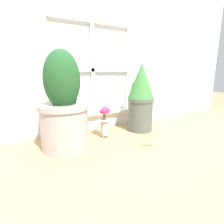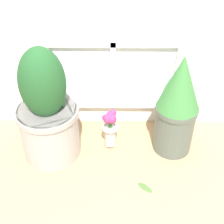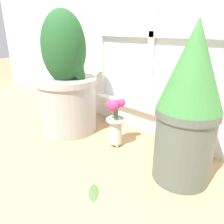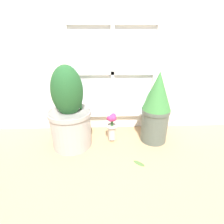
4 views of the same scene
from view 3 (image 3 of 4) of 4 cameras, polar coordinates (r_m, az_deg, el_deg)
The scene contains 5 objects.
ground_plane at distance 1.16m, azimuth -10.31°, elevation -14.63°, with size 10.00×10.00×0.00m, color tan.
potted_plant_left at distance 1.48m, azimuth -11.81°, elevation 7.52°, with size 0.40×0.40×0.79m.
potted_plant_right at distance 0.98m, azimuth 19.35°, elevation 1.64°, with size 0.28×0.28×0.71m.
flower_vase at distance 1.28m, azimuth 0.89°, elevation -1.67°, with size 0.12×0.12×0.30m.
fallen_leaf at distance 1.02m, azimuth -4.83°, elevation -20.06°, with size 0.11×0.11×0.01m.
Camera 3 is at (0.80, -0.52, 0.67)m, focal length 35.00 mm.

